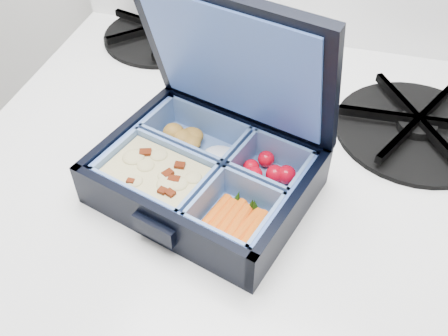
% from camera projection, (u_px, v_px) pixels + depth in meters
% --- Properties ---
extents(bento_box, '(0.26, 0.23, 0.05)m').
position_uv_depth(bento_box, '(205.00, 175.00, 0.54)').
color(bento_box, black).
rests_on(bento_box, stove).
extents(burner_grate, '(0.21, 0.21, 0.03)m').
position_uv_depth(burner_grate, '(417.00, 124.00, 0.62)').
color(burner_grate, black).
rests_on(burner_grate, stove).
extents(burner_grate_rear, '(0.22, 0.22, 0.02)m').
position_uv_depth(burner_grate_rear, '(161.00, 31.00, 0.78)').
color(burner_grate_rear, black).
rests_on(burner_grate_rear, stove).
extents(fork, '(0.07, 0.20, 0.01)m').
position_uv_depth(fork, '(244.00, 131.00, 0.63)').
color(fork, '#B2B2B2').
rests_on(fork, stove).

